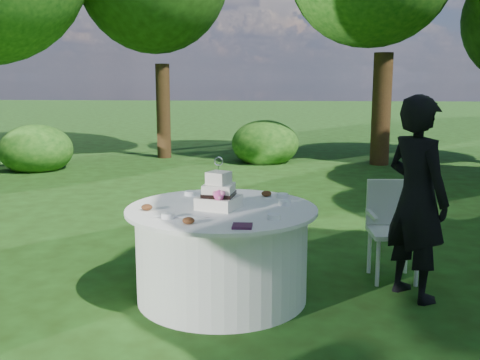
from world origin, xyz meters
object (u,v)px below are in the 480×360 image
Objects in this scene: napkins at (242,226)px; chair at (392,222)px; cake at (219,195)px; guest at (417,198)px; table at (222,253)px.

chair is at bearing 43.59° from napkins.
napkins is 0.33× the size of cake.
chair is at bearing -20.94° from guest.
table is at bearing -157.46° from chair.
chair is at bearing 22.54° from table.
napkins is at bearing -67.71° from cake.
napkins is 0.08× the size of guest.
cake is at bearing -156.71° from chair.
cake is (-0.23, 0.56, 0.10)m from napkins.
cake is (-1.60, -0.18, 0.04)m from guest.
napkins reaches higher than table.
napkins is 1.56m from guest.
napkins is 0.62m from cake.
table is 1.75× the size of chair.
chair reaches higher than napkins.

